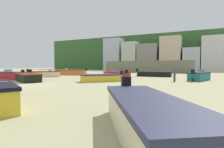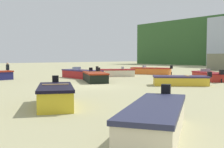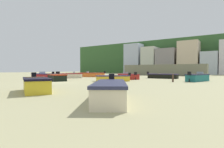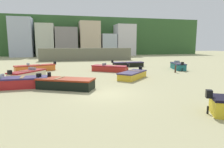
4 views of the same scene
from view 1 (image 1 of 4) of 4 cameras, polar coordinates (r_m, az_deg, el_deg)
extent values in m
plane|color=tan|center=(16.35, -25.66, -3.12)|extent=(160.00, 160.00, 0.00)
cube|color=#365E2E|center=(77.29, 16.46, 5.99)|extent=(90.00, 32.00, 12.34)
cube|color=#6E6E58|center=(41.47, 11.12, 2.32)|extent=(19.93, 2.40, 2.69)
cube|color=#AEB8CB|center=(62.76, 0.59, 6.22)|extent=(5.94, 5.05, 10.89)
cube|color=beige|center=(60.83, 6.21, 5.60)|extent=(4.87, 6.18, 9.36)
cube|color=gray|center=(58.70, 11.56, 5.21)|extent=(6.33, 5.41, 8.43)
cube|color=beige|center=(57.74, 18.35, 6.11)|extent=(5.99, 6.05, 10.32)
cube|color=#B3BFC8|center=(57.28, 24.08, 4.22)|extent=(4.52, 6.24, 6.69)
cube|color=silver|center=(57.28, 29.56, 5.61)|extent=(5.87, 5.96, 9.69)
cube|color=black|center=(26.37, 13.33, -0.11)|extent=(4.76, 1.22, 0.65)
cube|color=#31284D|center=(26.35, 13.34, 0.73)|extent=(4.86, 1.31, 0.12)
cube|color=black|center=(27.05, 8.07, 1.21)|extent=(0.28, 0.32, 0.40)
cylinder|color=black|center=(27.08, 8.06, -0.34)|extent=(0.10, 0.10, 0.33)
cube|color=#92724E|center=(26.49, 12.09, 0.86)|extent=(0.25, 0.99, 0.08)
cube|color=orange|center=(30.57, -12.96, 0.34)|extent=(5.04, 3.09, 0.72)
cube|color=#A22519|center=(30.56, -12.97, 1.12)|extent=(5.17, 3.20, 0.12)
cube|color=black|center=(29.91, -8.13, 1.48)|extent=(0.38, 0.40, 0.40)
cylinder|color=black|center=(29.94, -8.12, -0.02)|extent=(0.13, 0.13, 0.36)
cube|color=#8C9EA8|center=(30.81, -14.51, 1.49)|extent=(0.49, 0.81, 0.28)
cube|color=#8B6E4D|center=(30.39, -11.86, 1.22)|extent=(0.65, 1.13, 0.08)
cube|color=black|center=(19.78, -25.36, -1.12)|extent=(4.60, 3.37, 0.71)
cube|color=maroon|center=(19.76, -25.38, 0.08)|extent=(4.73, 3.49, 0.12)
cube|color=black|center=(22.06, -26.66, 0.77)|extent=(0.39, 0.41, 0.40)
cylinder|color=black|center=(22.10, -26.62, -1.23)|extent=(0.13, 0.13, 0.36)
cube|color=olive|center=(20.29, -25.71, 0.28)|extent=(0.82, 1.31, 0.08)
cube|color=gold|center=(17.81, -3.35, -1.42)|extent=(3.84, 3.92, 0.61)
cube|color=#2F274B|center=(17.79, -3.36, -0.25)|extent=(3.97, 4.05, 0.12)
cube|color=black|center=(18.53, 3.09, 0.43)|extent=(0.42, 0.42, 0.40)
cylinder|color=black|center=(18.57, 3.08, -1.72)|extent=(0.14, 0.14, 0.30)
cube|color=olive|center=(17.94, -1.83, -0.06)|extent=(1.09, 1.06, 0.08)
cube|color=beige|center=(26.36, -20.76, -0.16)|extent=(3.40, 4.07, 0.69)
cube|color=maroon|center=(26.35, -20.77, 0.72)|extent=(3.52, 4.20, 0.12)
cube|color=black|center=(26.09, -25.45, 1.01)|extent=(0.42, 0.41, 0.40)
cylinder|color=black|center=(26.12, -25.42, -0.66)|extent=(0.14, 0.14, 0.35)
cube|color=#8C9EA8|center=(26.46, -19.30, 1.18)|extent=(0.83, 0.65, 0.28)
cube|color=#8C6644|center=(26.27, -21.83, 0.80)|extent=(1.15, 0.88, 0.08)
cube|color=#B12121|center=(23.74, -29.06, -0.57)|extent=(5.10, 1.66, 0.74)
cube|color=#2F2451|center=(23.73, -29.08, 0.46)|extent=(5.20, 1.75, 0.12)
cube|color=black|center=(21.60, -24.82, 0.85)|extent=(0.29, 0.33, 0.40)
cylinder|color=black|center=(21.64, -24.78, -1.26)|extent=(0.10, 0.10, 0.37)
cube|color=#8C9EA8|center=(24.44, -30.32, 0.96)|extent=(0.22, 0.93, 0.28)
cube|color=olive|center=(23.22, -28.16, 0.57)|extent=(0.27, 1.32, 0.08)
cube|color=beige|center=(4.18, 10.87, -14.03)|extent=(3.41, 4.35, 0.76)
cube|color=#292C47|center=(4.08, 10.92, -8.10)|extent=(3.53, 4.48, 0.12)
cube|color=black|center=(6.32, 4.50, -2.58)|extent=(0.42, 0.41, 0.40)
cylinder|color=black|center=(6.44, 4.47, -9.78)|extent=(0.14, 0.14, 0.38)
cube|color=#B32820|center=(23.43, 1.37, -0.37)|extent=(4.59, 3.87, 0.66)
cube|color=maroon|center=(23.42, 1.37, 0.58)|extent=(4.71, 3.99, 0.12)
cube|color=black|center=(21.31, 4.68, 0.84)|extent=(0.41, 0.42, 0.40)
cylinder|color=black|center=(21.35, 4.67, -1.12)|extent=(0.14, 0.14, 0.33)
cube|color=#8C9EA8|center=(24.10, 0.42, 1.11)|extent=(0.68, 0.85, 0.28)
cube|color=#9C6B42|center=(22.92, 2.08, 0.66)|extent=(0.93, 1.17, 0.08)
cube|color=#1F6F70|center=(21.12, 26.16, -0.82)|extent=(2.27, 3.87, 0.78)
cube|color=#1F2744|center=(21.10, 26.18, 0.40)|extent=(2.38, 3.99, 0.12)
cube|color=black|center=(19.17, 24.46, 0.77)|extent=(0.39, 0.36, 0.40)
cylinder|color=black|center=(19.21, 24.41, -1.69)|extent=(0.12, 0.12, 0.39)
cube|color=#8C9EA8|center=(21.71, 26.68, 0.97)|extent=(0.78, 0.41, 0.28)
cube|color=#996E50|center=(20.66, 25.82, 0.50)|extent=(1.09, 0.54, 0.08)
cylinder|color=#483328|center=(18.36, 19.37, -0.95)|extent=(0.20, 0.20, 0.93)
camera|label=2|loc=(4.29, 140.93, 5.85)|focal=43.67mm
camera|label=3|loc=(4.46, 153.48, -4.30)|focal=28.34mm
camera|label=4|loc=(15.91, -75.87, 7.44)|focal=31.17mm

